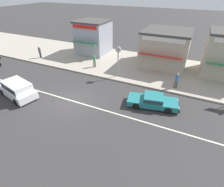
# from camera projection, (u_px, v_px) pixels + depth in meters

# --- Properties ---
(ground_plane) EXTENTS (160.00, 160.00, 0.00)m
(ground_plane) POSITION_uv_depth(u_px,v_px,m) (71.00, 101.00, 16.33)
(ground_plane) COLOR #383535
(lane_centre_stripe) EXTENTS (50.40, 0.14, 0.01)m
(lane_centre_stripe) POSITION_uv_depth(u_px,v_px,m) (71.00, 100.00, 16.33)
(lane_centre_stripe) COLOR silver
(lane_centre_stripe) RESTS_ON ground
(kerb_strip) EXTENTS (68.00, 10.00, 0.15)m
(kerb_strip) POSITION_uv_depth(u_px,v_px,m) (116.00, 62.00, 24.20)
(kerb_strip) COLOR #ADA393
(kerb_strip) RESTS_ON ground
(minivan_white_0) EXTENTS (4.68, 2.77, 1.56)m
(minivan_white_0) POSITION_uv_depth(u_px,v_px,m) (17.00, 89.00, 16.52)
(minivan_white_0) COLOR white
(minivan_white_0) RESTS_ON ground
(sedan_teal_1) EXTENTS (4.68, 2.56, 1.06)m
(sedan_teal_1) POSITION_uv_depth(u_px,v_px,m) (153.00, 101.00, 15.35)
(sedan_teal_1) COLOR teal
(sedan_teal_1) RESTS_ON ground
(street_clock) EXTENTS (0.61, 0.22, 3.45)m
(street_clock) POSITION_uv_depth(u_px,v_px,m) (118.00, 55.00, 19.02)
(street_clock) COLOR #9E9EA3
(street_clock) RESTS_ON kerb_strip
(pedestrian_near_clock) EXTENTS (0.34, 0.34, 1.64)m
(pedestrian_near_clock) POSITION_uv_depth(u_px,v_px,m) (177.00, 79.00, 17.61)
(pedestrian_near_clock) COLOR #4C4238
(pedestrian_near_clock) RESTS_ON kerb_strip
(pedestrian_mid_kerb) EXTENTS (0.34, 0.34, 1.58)m
(pedestrian_mid_kerb) POSITION_uv_depth(u_px,v_px,m) (94.00, 60.00, 22.16)
(pedestrian_mid_kerb) COLOR #4C4238
(pedestrian_mid_kerb) RESTS_ON kerb_strip
(pedestrian_by_shop) EXTENTS (0.34, 0.34, 1.64)m
(pedestrian_by_shop) POSITION_uv_depth(u_px,v_px,m) (40.00, 51.00, 24.97)
(pedestrian_by_shop) COLOR #333338
(pedestrian_by_shop) RESTS_ON kerb_strip
(shopfront_mid_block) EXTENTS (4.50, 5.19, 4.69)m
(shopfront_mid_block) POSITION_uv_depth(u_px,v_px,m) (93.00, 37.00, 26.34)
(shopfront_mid_block) COLOR #999EA8
(shopfront_mid_block) RESTS_ON kerb_strip
(shopfront_far_kios) EXTENTS (5.74, 6.36, 4.38)m
(shopfront_far_kios) POSITION_uv_depth(u_px,v_px,m) (165.00, 48.00, 22.38)
(shopfront_far_kios) COLOR #B2A893
(shopfront_far_kios) RESTS_ON kerb_strip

